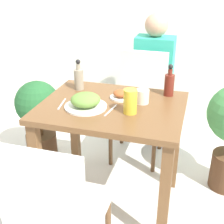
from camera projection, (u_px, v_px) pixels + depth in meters
ground_plane at (112, 200)px, 2.25m from camera, size 16.00×16.00×0.00m
dining_table at (112, 125)px, 1.98m from camera, size 0.88×0.69×0.76m
chair_near at (55, 209)px, 1.46m from camera, size 0.42×0.42×0.90m
chair_far at (140, 100)px, 2.62m from camera, size 0.42×0.42×0.90m
food_plate at (86, 101)px, 1.87m from camera, size 0.26×0.26×0.09m
side_plate at (121, 95)px, 2.00m from camera, size 0.14×0.14×0.06m
drink_cup at (142, 96)px, 1.93m from camera, size 0.08×0.08×0.09m
juice_glass at (130, 101)px, 1.79m from camera, size 0.08×0.08×0.14m
sauce_bottle at (169, 84)px, 2.03m from camera, size 0.06×0.06×0.21m
condiment_bottle at (79, 78)px, 2.12m from camera, size 0.06×0.06×0.21m
fork_utensil at (62, 104)px, 1.92m from camera, size 0.03×0.16×0.00m
spoon_utensil at (111, 110)px, 1.84m from camera, size 0.03×0.17×0.00m
potted_plant_left at (39, 113)px, 2.58m from camera, size 0.37×0.37×0.70m
person_figure at (153, 79)px, 2.86m from camera, size 0.34×0.22×1.17m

